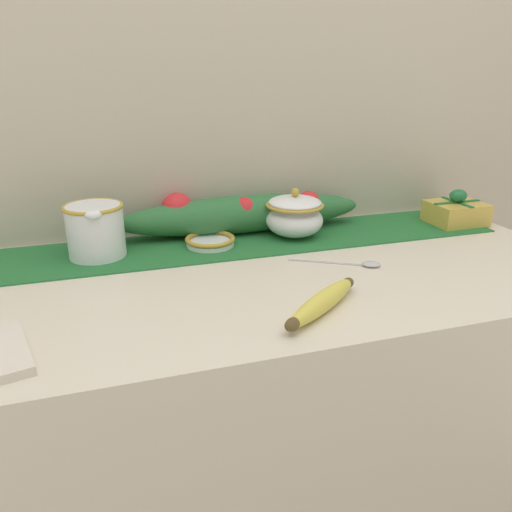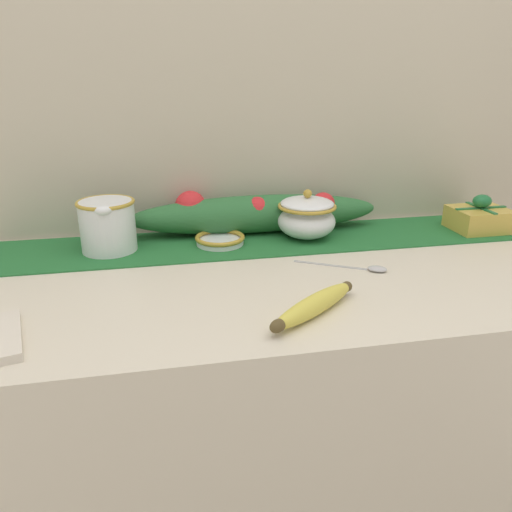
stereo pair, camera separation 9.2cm
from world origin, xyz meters
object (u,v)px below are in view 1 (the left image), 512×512
(small_dish, at_px, (210,241))
(spoon, at_px, (364,264))
(cream_pitcher, at_px, (95,229))
(sugar_bowl, at_px, (295,215))
(banana, at_px, (322,302))
(gift_box, at_px, (456,212))

(small_dish, height_order, spoon, small_dish)
(cream_pitcher, height_order, sugar_bowl, same)
(sugar_bowl, xyz_separation_m, banana, (-0.10, -0.37, -0.04))
(spoon, relative_size, gift_box, 1.29)
(sugar_bowl, relative_size, gift_box, 1.02)
(banana, bearing_deg, gift_box, 33.40)
(sugar_bowl, bearing_deg, banana, -104.79)
(sugar_bowl, distance_m, gift_box, 0.43)
(spoon, bearing_deg, banana, -106.41)
(small_dish, relative_size, banana, 0.60)
(small_dish, distance_m, banana, 0.38)
(small_dish, height_order, banana, banana)
(cream_pitcher, distance_m, spoon, 0.56)
(sugar_bowl, distance_m, spoon, 0.23)
(cream_pitcher, height_order, spoon, cream_pitcher)
(sugar_bowl, bearing_deg, cream_pitcher, 179.87)
(cream_pitcher, xyz_separation_m, banana, (0.34, -0.37, -0.05))
(small_dish, bearing_deg, cream_pitcher, 178.18)
(cream_pitcher, xyz_separation_m, gift_box, (0.87, -0.03, -0.03))
(small_dish, height_order, gift_box, gift_box)
(gift_box, bearing_deg, cream_pitcher, 178.34)
(spoon, bearing_deg, gift_box, 57.05)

